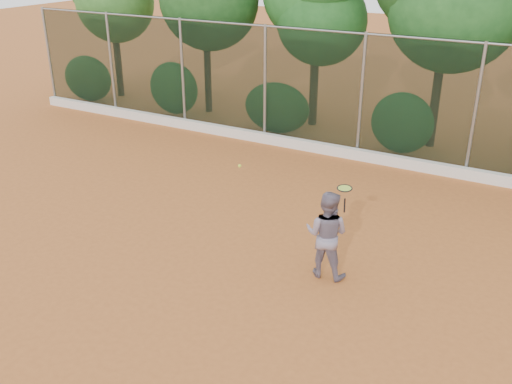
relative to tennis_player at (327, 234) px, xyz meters
The scene contains 6 objects.
ground 1.96m from the tennis_player, 154.35° to the right, with size 80.00×80.00×0.00m, color #B5612A.
concrete_curb 6.30m from the tennis_player, 104.77° to the left, with size 24.00×0.20×0.30m, color silver.
tennis_player is the anchor object (origin of this frame).
chainlink_fence 6.51m from the tennis_player, 104.36° to the left, with size 24.09×0.09×3.50m.
tennis_racket 1.05m from the tennis_player, 18.78° to the right, with size 0.29×0.30×0.51m.
tennis_ball_in_flight 2.37m from the tennis_player, 164.62° to the left, with size 0.07×0.07×0.07m.
Camera 1 is at (4.88, -7.85, 5.78)m, focal length 40.00 mm.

